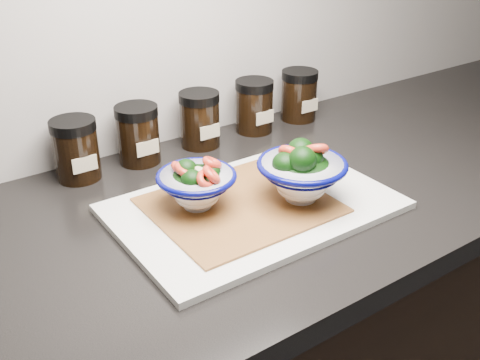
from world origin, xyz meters
TOP-DOWN VIEW (x-y plane):
  - countertop at (0.00, 1.45)m, footprint 3.50×0.60m
  - cutting_board at (-0.03, 1.41)m, footprint 0.45×0.30m
  - bamboo_mat at (-0.05, 1.42)m, footprint 0.28×0.24m
  - bowl_left at (-0.11, 1.45)m, footprint 0.13×0.13m
  - bowl_right at (0.04, 1.38)m, footprint 0.15×0.15m
  - spice_jar_a at (-0.22, 1.69)m, footprint 0.08×0.08m
  - spice_jar_b at (-0.10, 1.69)m, footprint 0.08×0.08m
  - spice_jar_c at (0.04, 1.69)m, footprint 0.08×0.08m
  - spice_jar_d at (0.17, 1.69)m, footprint 0.08×0.08m
  - spice_jar_e at (0.30, 1.69)m, footprint 0.08×0.08m

SIDE VIEW (x-z plane):
  - countertop at x=0.00m, z-range 0.86..0.90m
  - cutting_board at x=-0.03m, z-range 0.90..0.91m
  - bamboo_mat at x=-0.05m, z-range 0.91..0.92m
  - bowl_left at x=-0.11m, z-range 0.91..1.00m
  - spice_jar_a at x=-0.22m, z-range 0.90..1.01m
  - spice_jar_b at x=-0.10m, z-range 0.90..1.01m
  - spice_jar_c at x=0.04m, z-range 0.90..1.01m
  - spice_jar_d at x=0.17m, z-range 0.90..1.01m
  - spice_jar_e at x=0.30m, z-range 0.90..1.01m
  - bowl_right at x=0.04m, z-range 0.91..1.02m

